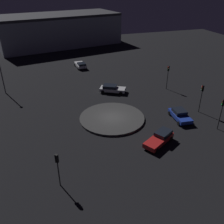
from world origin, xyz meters
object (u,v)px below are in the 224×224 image
(car_silver, at_px, (112,89))
(traffic_light_southeast, at_px, (58,164))
(car_red, at_px, (160,138))
(traffic_light_north, at_px, (202,93))
(car_blue, at_px, (180,115))
(car_white, at_px, (81,65))
(traffic_light_northeast, at_px, (222,109))
(traffic_light_northwest, at_px, (168,73))
(store_building, at_px, (59,30))
(streetlamp_southwest, at_px, (0,68))

(car_silver, bearing_deg, traffic_light_southeast, -91.87)
(car_red, height_order, traffic_light_southeast, traffic_light_southeast)
(traffic_light_north, bearing_deg, car_blue, 23.20)
(car_silver, relative_size, car_white, 1.16)
(car_silver, relative_size, car_red, 1.02)
(car_silver, relative_size, traffic_light_northeast, 1.09)
(car_white, bearing_deg, traffic_light_northwest, -147.10)
(car_red, xyz_separation_m, store_building, (-56.42, -4.74, 3.79))
(car_red, bearing_deg, traffic_light_north, 179.21)
(car_silver, distance_m, store_building, 40.04)
(traffic_light_north, xyz_separation_m, traffic_light_southeast, (8.86, -22.45, -0.38))
(car_white, xyz_separation_m, traffic_light_southeast, (35.60, -9.46, 2.05))
(traffic_light_north, bearing_deg, traffic_light_northeast, 92.96)
(car_blue, distance_m, traffic_light_southeast, 20.17)
(car_silver, distance_m, streetlamp_southwest, 19.62)
(car_blue, height_order, traffic_light_southeast, traffic_light_southeast)
(car_white, height_order, streetlamp_southwest, streetlamp_southwest)
(traffic_light_north, distance_m, store_building, 52.92)
(car_blue, height_order, store_building, store_building)
(car_red, height_order, traffic_light_northeast, traffic_light_northeast)
(traffic_light_north, xyz_separation_m, traffic_light_northeast, (5.01, -0.53, 0.04))
(car_red, distance_m, traffic_light_southeast, 13.39)
(car_silver, distance_m, traffic_light_northwest, 10.56)
(car_white, bearing_deg, car_red, -177.61)
(traffic_light_north, height_order, traffic_light_northeast, traffic_light_northeast)
(car_red, bearing_deg, car_white, -114.61)
(traffic_light_northwest, bearing_deg, car_silver, -38.95)
(traffic_light_northeast, bearing_deg, car_red, 32.10)
(traffic_light_north, height_order, traffic_light_southeast, traffic_light_north)
(car_blue, xyz_separation_m, streetlamp_southwest, (-17.90, -24.83, 3.99))
(traffic_light_southeast, height_order, traffic_light_northeast, traffic_light_northeast)
(car_white, distance_m, store_building, 24.50)
(car_blue, relative_size, streetlamp_southwest, 0.59)
(car_silver, relative_size, traffic_light_northwest, 1.10)
(car_red, distance_m, traffic_light_north, 11.37)
(car_red, xyz_separation_m, streetlamp_southwest, (-22.40, -19.17, 3.99))
(car_red, distance_m, streetlamp_southwest, 29.75)
(car_blue, relative_size, traffic_light_northeast, 0.99)
(car_blue, bearing_deg, store_building, -163.35)
(store_building, bearing_deg, car_red, 83.98)
(car_silver, bearing_deg, car_white, 128.29)
(traffic_light_southeast, bearing_deg, streetlamp_southwest, 53.32)
(traffic_light_north, relative_size, streetlamp_southwest, 0.59)
(traffic_light_southeast, relative_size, streetlamp_southwest, 0.51)
(car_blue, distance_m, streetlamp_southwest, 30.87)
(streetlamp_southwest, distance_m, store_building, 36.95)
(traffic_light_northwest, height_order, streetlamp_southwest, streetlamp_southwest)
(traffic_light_north, bearing_deg, car_silver, -38.08)
(streetlamp_southwest, xyz_separation_m, store_building, (-34.01, 14.43, -0.20))
(traffic_light_northeast, height_order, streetlamp_southwest, streetlamp_southwest)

